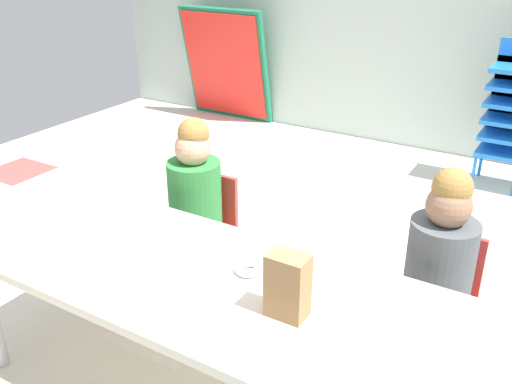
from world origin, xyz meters
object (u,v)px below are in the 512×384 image
Objects in this scene: craft_table at (222,292)px; donut_powdered_on_plate at (249,268)px; folded_activity_table at (226,65)px; seated_child_near_camera at (196,191)px; paper_plate_near_edge at (249,273)px; kid_chair_blue_stack at (510,108)px; paper_bag_brown at (288,286)px; seated_child_middle_seat at (441,257)px.

craft_table is 18.81× the size of donut_powdered_on_plate.
folded_activity_table is at bearing 125.31° from donut_powdered_on_plate.
donut_powdered_on_plate is at bearing -39.23° from seated_child_near_camera.
paper_plate_near_edge is 1.65× the size of donut_powdered_on_plate.
paper_plate_near_edge is at bearing 60.16° from craft_table.
kid_chair_blue_stack reaches higher than paper_bag_brown.
craft_table is 11.40× the size of paper_plate_near_edge.
craft_table is 0.12m from paper_plate_near_edge.
paper_plate_near_edge is (2.16, -3.05, 0.04)m from folded_activity_table.
craft_table is at bearing -46.75° from seated_child_near_camera.
seated_child_near_camera is 1.18m from seated_child_middle_seat.
seated_child_middle_seat is 0.74m from paper_bag_brown.
seated_child_middle_seat is (1.18, 0.00, 0.00)m from seated_child_near_camera.
folded_activity_table is at bearing 123.81° from craft_table.
kid_chair_blue_stack is at bearing 80.53° from paper_plate_near_edge.
seated_child_middle_seat reaches higher than craft_table.
folded_activity_table is 3.74m from paper_plate_near_edge.
seated_child_near_camera is 0.88× the size of kid_chair_blue_stack.
paper_bag_brown is (2.39, -3.19, 0.14)m from folded_activity_table.
paper_plate_near_edge is (-0.46, -2.75, -0.00)m from kid_chair_blue_stack.
craft_table is 2.24× the size of seated_child_near_camera.
seated_child_near_camera is (-0.56, 0.60, 0.03)m from craft_table.
paper_bag_brown is at bearing -31.17° from donut_powdered_on_plate.
paper_plate_near_edge is at bearing -99.47° from kid_chair_blue_stack.
donut_powdered_on_plate reaches higher than paper_plate_near_edge.
folded_activity_table is (-2.72, 2.54, -0.02)m from seated_child_middle_seat.
craft_table is 2.89m from kid_chair_blue_stack.
folded_activity_table reaches higher than donut_powdered_on_plate.
folded_activity_table reaches higher than seated_child_middle_seat.
kid_chair_blue_stack reaches higher than seated_child_middle_seat.
donut_powdered_on_plate is at bearing 0.00° from paper_plate_near_edge.
seated_child_near_camera is at bearing 140.77° from paper_plate_near_edge.
folded_activity_table is 4.94× the size of paper_bag_brown.
craft_table is 3.78m from folded_activity_table.
craft_table is 1.89× the size of folded_activity_table.
seated_child_near_camera is 8.41× the size of donut_powdered_on_plate.
kid_chair_blue_stack is 2.78m from donut_powdered_on_plate.
seated_child_middle_seat is 0.84× the size of folded_activity_table.
seated_child_near_camera is 5.10× the size of paper_plate_near_edge.
seated_child_near_camera is at bearing -115.65° from kid_chair_blue_stack.
craft_table is at bearing -119.84° from paper_plate_near_edge.
donut_powdered_on_plate reaches higher than craft_table.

